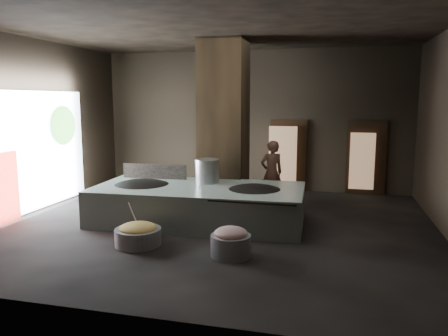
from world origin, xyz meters
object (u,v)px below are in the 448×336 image
(veg_basin, at_px, (138,237))
(stock_pot, at_px, (207,172))
(hearth_platform, at_px, (199,204))
(wok_left, at_px, (142,189))
(cook, at_px, (272,173))
(wok_right, at_px, (254,194))
(meat_basin, at_px, (231,246))

(veg_basin, bearing_deg, stock_pot, 73.93)
(hearth_platform, xyz_separation_m, stock_pot, (0.05, 0.55, 0.70))
(wok_left, xyz_separation_m, stock_pot, (1.50, 0.60, 0.38))
(cook, bearing_deg, wok_right, 55.40)
(hearth_platform, relative_size, wok_left, 3.17)
(wok_left, xyz_separation_m, veg_basin, (0.78, -1.90, -0.58))
(hearth_platform, distance_m, meat_basin, 2.50)
(wok_left, height_order, veg_basin, wok_left)
(hearth_platform, bearing_deg, meat_basin, -60.74)
(veg_basin, bearing_deg, hearth_platform, 71.04)
(veg_basin, bearing_deg, cook, 62.33)
(hearth_platform, xyz_separation_m, veg_basin, (-0.67, -1.95, -0.26))
(wok_right, distance_m, stock_pot, 1.44)
(cook, distance_m, meat_basin, 4.30)
(wok_right, distance_m, meat_basin, 2.24)
(wok_left, height_order, stock_pot, stock_pot)
(wok_right, xyz_separation_m, meat_basin, (-0.05, -2.18, -0.54))
(wok_left, distance_m, stock_pot, 1.66)
(wok_right, bearing_deg, cook, 86.95)
(meat_basin, bearing_deg, hearth_platform, 121.52)
(cook, relative_size, veg_basin, 1.95)
(wok_left, distance_m, veg_basin, 2.14)
(hearth_platform, xyz_separation_m, wok_left, (-1.45, -0.05, 0.32))
(stock_pot, distance_m, meat_basin, 3.10)
(hearth_platform, height_order, wok_left, wok_left)
(wok_left, bearing_deg, veg_basin, -67.77)
(wok_left, height_order, meat_basin, wok_left)
(hearth_platform, relative_size, meat_basin, 6.54)
(wok_right, distance_m, cook, 2.07)
(meat_basin, bearing_deg, cook, 87.89)
(wok_left, height_order, cook, cook)
(wok_left, bearing_deg, hearth_platform, 1.97)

